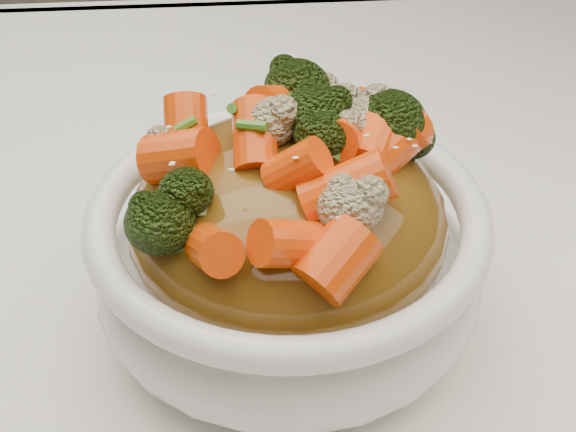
{
  "coord_description": "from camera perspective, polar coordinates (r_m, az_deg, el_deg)",
  "views": [
    {
      "loc": [
        -0.01,
        -0.35,
        1.08
      ],
      "look_at": [
        0.01,
        -0.03,
        0.82
      ],
      "focal_mm": 50.0,
      "sensor_mm": 36.0,
      "label": 1
    }
  ],
  "objects": [
    {
      "name": "tablecloth",
      "position": [
        0.5,
        -1.8,
        -5.91
      ],
      "size": [
        1.2,
        0.8,
        0.04
      ],
      "primitive_type": "cube",
      "color": "white",
      "rests_on": "dining_table"
    },
    {
      "name": "scallions",
      "position": [
        0.38,
        0.0,
        6.86
      ],
      "size": [
        0.16,
        0.16,
        0.02
      ],
      "primitive_type": null,
      "rotation": [
        0.0,
        0.0,
        0.41
      ],
      "color": "#37711A",
      "rests_on": "sauce_base"
    },
    {
      "name": "carrots",
      "position": [
        0.38,
        0.0,
        6.74
      ],
      "size": [
        0.22,
        0.22,
        0.05
      ],
      "primitive_type": null,
      "rotation": [
        0.0,
        0.0,
        0.41
      ],
      "color": "#F04707",
      "rests_on": "sauce_base"
    },
    {
      "name": "cauliflower",
      "position": [
        0.38,
        0.0,
        6.37
      ],
      "size": [
        0.22,
        0.22,
        0.03
      ],
      "primitive_type": null,
      "rotation": [
        0.0,
        0.0,
        0.41
      ],
      "color": "tan",
      "rests_on": "sauce_base"
    },
    {
      "name": "bowl",
      "position": [
        0.43,
        0.0,
        -3.24
      ],
      "size": [
        0.27,
        0.27,
        0.08
      ],
      "primitive_type": null,
      "rotation": [
        0.0,
        0.0,
        0.41
      ],
      "color": "white",
      "rests_on": "tablecloth"
    },
    {
      "name": "sauce_base",
      "position": [
        0.41,
        0.0,
        -0.31
      ],
      "size": [
        0.22,
        0.22,
        0.09
      ],
      "primitive_type": "ellipsoid",
      "rotation": [
        0.0,
        0.0,
        0.41
      ],
      "color": "brown",
      "rests_on": "bowl"
    },
    {
      "name": "sesame_seeds",
      "position": [
        0.38,
        0.0,
        6.86
      ],
      "size": [
        0.19,
        0.19,
        0.01
      ],
      "primitive_type": null,
      "rotation": [
        0.0,
        0.0,
        0.41
      ],
      "color": "beige",
      "rests_on": "sauce_base"
    },
    {
      "name": "broccoli",
      "position": [
        0.38,
        0.0,
        6.62
      ],
      "size": [
        0.22,
        0.22,
        0.04
      ],
      "primitive_type": null,
      "rotation": [
        0.0,
        0.0,
        0.41
      ],
      "color": "black",
      "rests_on": "sauce_base"
    }
  ]
}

